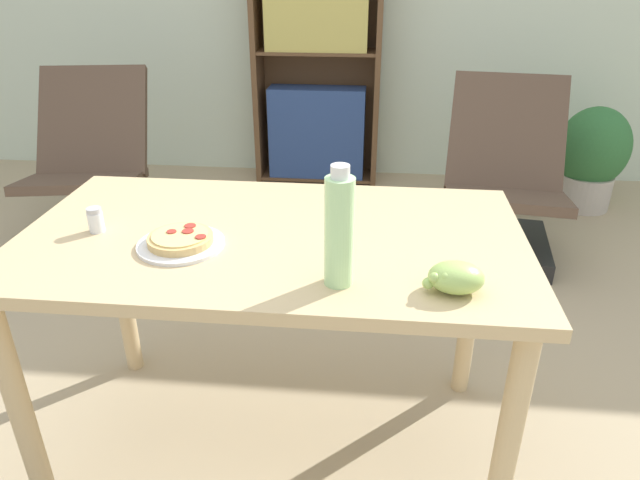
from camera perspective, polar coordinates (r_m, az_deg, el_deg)
ground_plane at (r=2.03m, az=-3.82°, el=-18.64°), size 14.00×14.00×0.00m
dining_table at (r=1.60m, az=-4.81°, el=-2.61°), size 1.36×0.76×0.76m
pizza_on_plate at (r=1.51m, az=-13.75°, el=-0.10°), size 0.23×0.23×0.04m
grape_bunch at (r=1.30m, az=13.34°, el=-3.69°), size 0.14×0.10×0.07m
drink_bottle at (r=1.25m, az=1.93°, el=0.98°), size 0.07×0.07×0.28m
salt_shaker at (r=1.66m, az=-21.53°, el=1.88°), size 0.04×0.04×0.07m
lounge_chair_near at (r=3.43m, az=-21.68°, el=5.11°), size 0.69×0.85×0.88m
lounge_chair_far at (r=3.12m, az=17.58°, el=3.74°), size 0.67×0.83×0.88m
bookshelf at (r=3.93m, az=-0.28°, el=17.20°), size 0.84×0.29×1.74m
potted_plant_floor at (r=3.90m, az=25.49°, el=7.49°), size 0.43×0.37×0.64m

